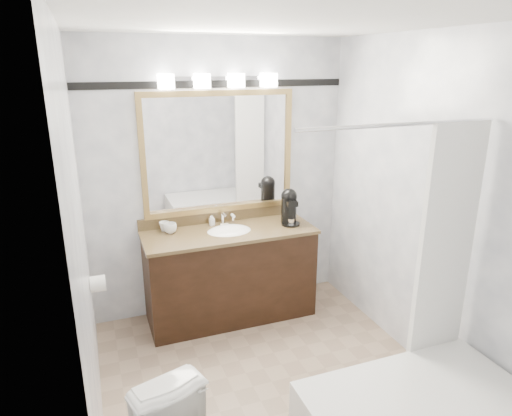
{
  "coord_description": "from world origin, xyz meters",
  "views": [
    {
      "loc": [
        -1.11,
        -2.63,
        2.27
      ],
      "look_at": [
        0.01,
        0.35,
        1.26
      ],
      "focal_mm": 32.0,
      "sensor_mm": 36.0,
      "label": 1
    }
  ],
  "objects": [
    {
      "name": "soap_bar",
      "position": [
        -0.01,
        1.13,
        0.86
      ],
      "size": [
        0.07,
        0.05,
        0.02
      ],
      "primitive_type": "cube",
      "rotation": [
        0.0,
        0.0,
        -0.1
      ],
      "color": "beige",
      "rests_on": "vanity"
    },
    {
      "name": "soap_bottle_a",
      "position": [
        -0.1,
        1.21,
        0.9
      ],
      "size": [
        0.05,
        0.05,
        0.09
      ],
      "primitive_type": "imported",
      "rotation": [
        0.0,
        0.0,
        0.18
      ],
      "color": "white",
      "rests_on": "vanity"
    },
    {
      "name": "room",
      "position": [
        0.0,
        0.0,
        1.25
      ],
      "size": [
        2.42,
        2.62,
        2.52
      ],
      "color": "gray",
      "rests_on": "ground"
    },
    {
      "name": "vanity_light_bar",
      "position": [
        0.0,
        1.23,
        2.13
      ],
      "size": [
        1.02,
        0.14,
        0.12
      ],
      "color": "silver",
      "rests_on": "room"
    },
    {
      "name": "bathtub",
      "position": [
        0.55,
        -0.9,
        0.28
      ],
      "size": [
        1.3,
        0.75,
        1.96
      ],
      "color": "white",
      "rests_on": "ground"
    },
    {
      "name": "vanity",
      "position": [
        0.0,
        1.02,
        0.44
      ],
      "size": [
        1.53,
        0.58,
        0.97
      ],
      "color": "black",
      "rests_on": "ground"
    },
    {
      "name": "mirror",
      "position": [
        0.0,
        1.28,
        1.5
      ],
      "size": [
        1.4,
        0.04,
        1.1
      ],
      "color": "tan",
      "rests_on": "room"
    },
    {
      "name": "tp_roll",
      "position": [
        -1.14,
        0.66,
        0.7
      ],
      "size": [
        0.11,
        0.12,
        0.12
      ],
      "primitive_type": "cylinder",
      "rotation": [
        0.0,
        1.57,
        0.0
      ],
      "color": "white",
      "rests_on": "room"
    },
    {
      "name": "cup_left",
      "position": [
        -0.5,
        1.14,
        0.89
      ],
      "size": [
        0.12,
        0.12,
        0.09
      ],
      "primitive_type": "imported",
      "rotation": [
        0.0,
        0.0,
        -0.12
      ],
      "color": "white",
      "rests_on": "vanity"
    },
    {
      "name": "cup_right",
      "position": [
        -0.54,
        1.22,
        0.89
      ],
      "size": [
        0.1,
        0.1,
        0.08
      ],
      "primitive_type": "imported",
      "rotation": [
        0.0,
        0.0,
        0.14
      ],
      "color": "white",
      "rests_on": "vanity"
    },
    {
      "name": "accent_stripe",
      "position": [
        0.0,
        1.29,
        2.1
      ],
      "size": [
        2.4,
        0.01,
        0.06
      ],
      "primitive_type": "cube",
      "color": "black",
      "rests_on": "room"
    },
    {
      "name": "coffee_maker",
      "position": [
        0.58,
        1.01,
        1.02
      ],
      "size": [
        0.17,
        0.22,
        0.33
      ],
      "rotation": [
        0.0,
        0.0,
        -0.1
      ],
      "color": "black",
      "rests_on": "vanity"
    }
  ]
}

